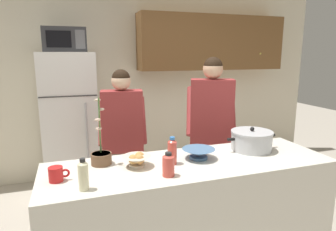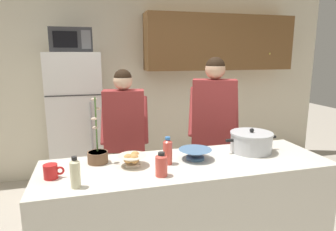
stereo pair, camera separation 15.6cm
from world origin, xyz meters
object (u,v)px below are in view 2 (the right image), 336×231
person_near_pot (124,129)px  bread_bowl (132,159)px  bottle_mid_counter (168,151)px  bottle_far_corner (75,173)px  microwave (72,40)px  bottle_near_edge (161,164)px  cooking_pot (251,142)px  refrigerator (77,122)px  empty_bowl (195,153)px  potted_orchid (98,154)px  coffee_mug (51,171)px  person_by_sink (214,120)px

person_near_pot → bread_bowl: size_ratio=7.59×
bottle_mid_counter → bottle_far_corner: (-0.64, -0.23, -0.00)m
microwave → bottle_far_corner: (0.06, -2.05, -0.86)m
bottle_near_edge → microwave: bearing=106.6°
cooking_pot → bottle_near_edge: cooking_pot is taller
refrigerator → empty_bowl: (0.93, -1.80, 0.10)m
bottle_near_edge → bottle_mid_counter: 0.22m
person_near_pot → empty_bowl: (0.44, -0.85, -0.01)m
cooking_pot → bread_bowl: 1.00m
refrigerator → cooking_pot: bearing=-50.3°
person_near_pot → bottle_near_edge: (0.11, -1.09, 0.03)m
refrigerator → microwave: size_ratio=3.62×
microwave → bottle_mid_counter: microwave is taller
bread_bowl → potted_orchid: (-0.24, 0.13, 0.02)m
microwave → person_near_pot: 1.38m
person_near_pot → bottle_near_edge: bearing=-84.2°
bottle_far_corner → potted_orchid: 0.42m
coffee_mug → bottle_far_corner: size_ratio=0.66×
empty_bowl → bottle_mid_counter: bearing=-170.3°
person_near_pot → coffee_mug: (-0.59, -0.94, -0.01)m
bottle_near_edge → bottle_far_corner: bearing=-176.4°
microwave → empty_bowl: 2.20m
cooking_pot → bottle_near_edge: size_ratio=2.78×
microwave → bottle_far_corner: 2.22m
cooking_pot → empty_bowl: 0.52m
bottle_far_corner → coffee_mug: bearing=131.0°
person_near_pot → bottle_near_edge: 1.10m
cooking_pot → bottle_far_corner: bearing=-166.7°
cooking_pot → potted_orchid: potted_orchid is taller
person_by_sink → cooking_pot: (0.07, -0.61, -0.06)m
microwave → bread_bowl: microwave is taller
cooking_pot → coffee_mug: 1.55m
microwave → bread_bowl: bearing=-76.1°
bottle_far_corner → potted_orchid: (0.14, 0.39, -0.03)m
person_near_pot → cooking_pot: bearing=-39.9°
microwave → person_by_sink: bearing=-39.0°
microwave → person_near_pot: bearing=-62.0°
person_near_pot → coffee_mug: bearing=-122.1°
person_near_pot → cooking_pot: size_ratio=3.45×
cooking_pot → coffee_mug: cooking_pot is taller
empty_bowl → bottle_mid_counter: bottle_mid_counter is taller
bottle_far_corner → potted_orchid: potted_orchid is taller
bread_bowl → bottle_far_corner: bottle_far_corner is taller
coffee_mug → bottle_near_edge: (0.70, -0.15, 0.03)m
bottle_mid_counter → bottle_far_corner: bottle_mid_counter is taller
refrigerator → bread_bowl: refrigerator is taller
empty_bowl → refrigerator: bearing=117.4°
person_near_pot → coffee_mug: 1.11m
bottle_mid_counter → bottle_far_corner: size_ratio=1.04×
cooking_pot → refrigerator: bearing=129.7°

